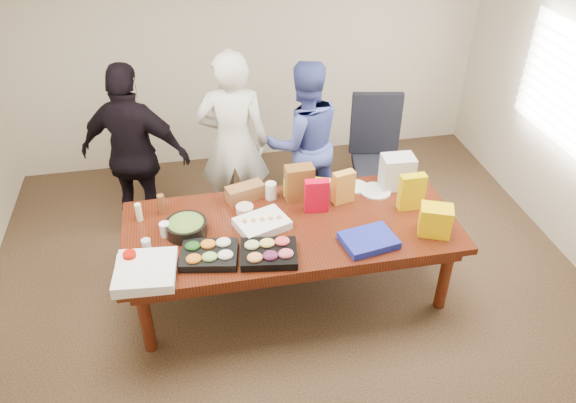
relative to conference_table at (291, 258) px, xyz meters
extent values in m
cube|color=#47301E|center=(0.00, 0.00, -0.39)|extent=(5.50, 5.00, 0.02)
cube|color=beige|center=(0.00, 2.50, 0.98)|extent=(5.50, 0.04, 2.70)
cube|color=white|center=(2.72, 0.60, 1.12)|extent=(0.03, 1.40, 1.10)
cube|color=beige|center=(2.68, 0.60, 1.12)|extent=(0.04, 1.36, 1.00)
cube|color=#4C1C0F|center=(0.00, 0.00, 0.00)|extent=(2.80, 1.20, 0.75)
cube|color=black|center=(1.14, 1.02, 0.24)|extent=(0.73, 0.73, 1.23)
imported|color=silver|center=(-0.35, 1.10, 0.57)|extent=(0.75, 0.54, 1.90)
imported|color=#3F4CA0|center=(0.36, 1.17, 0.48)|extent=(0.89, 0.73, 1.71)
imported|color=black|center=(-1.28, 1.15, 0.54)|extent=(1.15, 0.79, 1.82)
cube|color=black|center=(-0.71, -0.30, 0.41)|extent=(0.49, 0.41, 0.07)
cube|color=black|center=(-0.25, -0.37, 0.41)|extent=(0.48, 0.40, 0.07)
cube|color=white|center=(-0.24, 0.01, 0.41)|extent=(0.49, 0.43, 0.07)
cylinder|color=black|center=(-0.86, 0.05, 0.43)|extent=(0.43, 0.43, 0.11)
cube|color=#192399|center=(0.56, -0.36, 0.41)|extent=(0.47, 0.38, 0.06)
cube|color=red|center=(0.26, 0.16, 0.53)|extent=(0.21, 0.10, 0.30)
cube|color=#E5C604|center=(1.07, 0.04, 0.54)|extent=(0.22, 0.09, 0.33)
cube|color=gold|center=(0.52, 0.25, 0.52)|extent=(0.21, 0.13, 0.30)
cylinder|color=white|center=(-0.10, 0.42, 0.45)|extent=(0.12, 0.12, 0.16)
cylinder|color=yellow|center=(0.05, 0.43, 0.46)|extent=(0.08, 0.08, 0.18)
cylinder|color=brown|center=(-1.05, 0.37, 0.47)|extent=(0.06, 0.06, 0.18)
cylinder|color=#FBFACE|center=(-1.25, 0.31, 0.46)|extent=(0.06, 0.06, 0.16)
cube|color=yellow|center=(0.36, 0.50, 0.41)|extent=(0.25, 0.20, 0.07)
cube|color=brown|center=(-0.32, 0.46, 0.44)|extent=(0.36, 0.23, 0.13)
cube|color=brown|center=(0.15, 0.37, 0.54)|extent=(0.25, 0.15, 0.32)
cylinder|color=#AC0C00|center=(-1.30, -0.28, 0.44)|extent=(0.11, 0.11, 0.13)
cylinder|color=silver|center=(-1.18, -0.11, 0.43)|extent=(0.09, 0.09, 0.10)
cylinder|color=white|center=(-1.03, 0.06, 0.44)|extent=(0.10, 0.10, 0.12)
cube|color=white|center=(-1.20, -0.41, 0.40)|extent=(0.47, 0.47, 0.05)
cube|color=white|center=(-1.18, -0.43, 0.45)|extent=(0.49, 0.49, 0.05)
cylinder|color=silver|center=(0.85, 0.33, 0.38)|extent=(0.32, 0.32, 0.02)
cylinder|color=white|center=(0.70, 0.44, 0.38)|extent=(0.26, 0.26, 0.01)
cylinder|color=#F4EDB2|center=(0.56, 0.31, 0.40)|extent=(0.17, 0.17, 0.06)
cylinder|color=beige|center=(-0.36, 0.25, 0.41)|extent=(0.20, 0.20, 0.06)
cube|color=silver|center=(1.07, 0.39, 0.53)|extent=(0.30, 0.22, 0.31)
cube|color=#FECD00|center=(1.13, -0.33, 0.50)|extent=(0.30, 0.26, 0.26)
camera|label=1|loc=(-0.75, -3.67, 3.25)|focal=35.07mm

